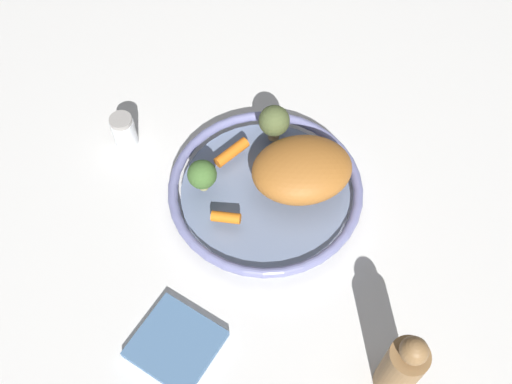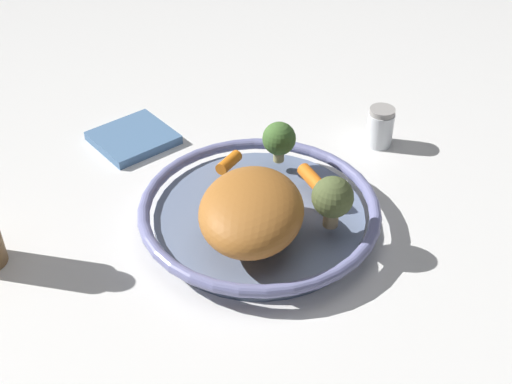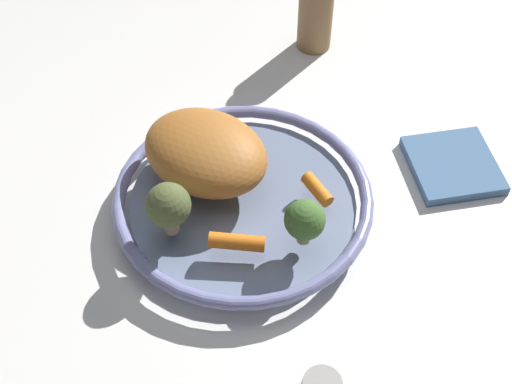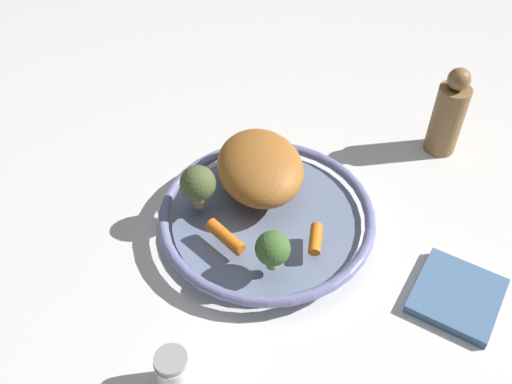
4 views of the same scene
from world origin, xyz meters
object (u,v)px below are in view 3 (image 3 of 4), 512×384
serving_bowl (243,202)px  roast_chicken_piece (206,152)px  broccoli_floret_large (305,220)px  broccoli_floret_small (168,206)px  pepper_mill (316,6)px  baby_carrot_back (317,189)px  baby_carrot_right (237,242)px  dish_towel (453,165)px

serving_bowl → roast_chicken_piece: bearing=-12.6°
roast_chicken_piece → broccoli_floret_large: (-0.15, 0.04, 0.00)m
serving_bowl → broccoli_floret_small: size_ratio=4.55×
broccoli_floret_small → pepper_mill: (0.01, -0.43, -0.01)m
serving_bowl → roast_chicken_piece: roast_chicken_piece is taller
roast_chicken_piece → baby_carrot_back: size_ratio=3.53×
baby_carrot_right → baby_carrot_back: bearing=-113.7°
roast_chicken_piece → pepper_mill: size_ratio=1.01×
pepper_mill → dish_towel: 0.31m
baby_carrot_back → baby_carrot_right: 0.12m
broccoli_floret_large → pepper_mill: 0.40m
roast_chicken_piece → pepper_mill: (-0.00, -0.33, -0.00)m
serving_bowl → dish_towel: size_ratio=2.80×
pepper_mill → baby_carrot_back: bearing=113.9°
dish_towel → baby_carrot_back: bearing=48.8°
roast_chicken_piece → baby_carrot_back: roast_chicken_piece is taller
baby_carrot_back → dish_towel: bearing=-131.2°
pepper_mill → dish_towel: (-0.27, 0.16, -0.06)m
serving_bowl → pepper_mill: size_ratio=2.00×
broccoli_floret_large → baby_carrot_back: bearing=-79.1°
baby_carrot_back → broccoli_floret_small: bearing=43.9°
dish_towel → serving_bowl: bearing=41.6°
serving_bowl → broccoli_floret_small: bearing=60.6°
roast_chicken_piece → broccoli_floret_large: 0.16m
roast_chicken_piece → baby_carrot_back: (-0.14, -0.03, -0.02)m
baby_carrot_back → broccoli_floret_large: 0.08m
pepper_mill → serving_bowl: bearing=99.1°
pepper_mill → roast_chicken_piece: bearing=89.8°
broccoli_floret_large → broccoli_floret_small: size_ratio=0.86×
roast_chicken_piece → dish_towel: 0.33m
pepper_mill → broccoli_floret_large: bearing=111.6°
baby_carrot_back → broccoli_floret_small: 0.18m
baby_carrot_back → baby_carrot_right: (0.05, 0.11, 0.00)m
serving_bowl → baby_carrot_right: size_ratio=5.01×
serving_bowl → dish_towel: 0.28m
serving_bowl → pepper_mill: 0.35m
serving_bowl → broccoli_floret_small: (0.05, 0.09, 0.06)m
roast_chicken_piece → baby_carrot_right: (-0.09, 0.09, -0.02)m
broccoli_floret_large → broccoli_floret_small: (0.14, 0.05, 0.01)m
serving_bowl → baby_carrot_back: size_ratio=6.99×
roast_chicken_piece → pepper_mill: bearing=-90.2°
baby_carrot_back → broccoli_floret_large: size_ratio=0.75×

